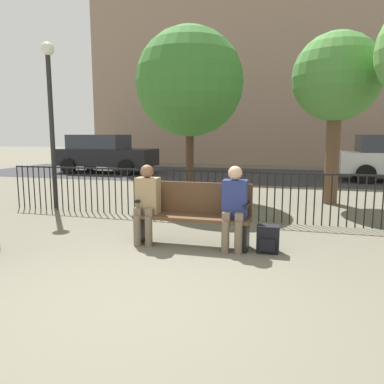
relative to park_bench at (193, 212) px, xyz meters
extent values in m
plane|color=#605B4C|center=(0.00, -2.18, -0.49)|extent=(80.00, 80.00, 0.00)
cube|color=#4C331E|center=(0.00, -0.08, -0.07)|extent=(1.71, 0.45, 0.05)
cube|color=#4C331E|center=(0.00, 0.12, 0.19)|extent=(1.71, 0.05, 0.47)
cube|color=black|center=(-0.80, -0.08, -0.29)|extent=(0.06, 0.38, 0.40)
cube|color=black|center=(0.80, -0.08, -0.29)|extent=(0.06, 0.38, 0.40)
cube|color=black|center=(-0.80, -0.08, 0.16)|extent=(0.06, 0.38, 0.04)
cube|color=black|center=(0.80, -0.08, 0.16)|extent=(0.06, 0.38, 0.04)
cylinder|color=brown|center=(-0.78, -0.30, -0.27)|extent=(0.11, 0.11, 0.45)
cylinder|color=brown|center=(-0.60, -0.30, -0.27)|extent=(0.11, 0.11, 0.45)
cube|color=brown|center=(-0.78, -0.20, 0.01)|extent=(0.11, 0.20, 0.12)
cube|color=brown|center=(-0.60, -0.20, 0.01)|extent=(0.11, 0.20, 0.12)
cube|color=#997F59|center=(-0.69, -0.08, 0.23)|extent=(0.34, 0.22, 0.54)
sphere|color=brown|center=(-0.69, -0.10, 0.59)|extent=(0.19, 0.19, 0.19)
cylinder|color=brown|center=(0.54, -0.30, -0.27)|extent=(0.11, 0.11, 0.45)
cylinder|color=brown|center=(0.72, -0.30, -0.27)|extent=(0.11, 0.11, 0.45)
cube|color=brown|center=(0.54, -0.20, 0.01)|extent=(0.11, 0.20, 0.12)
cube|color=brown|center=(0.72, -0.20, 0.01)|extent=(0.11, 0.20, 0.12)
cube|color=navy|center=(0.63, -0.08, 0.23)|extent=(0.34, 0.22, 0.55)
sphere|color=tan|center=(0.63, -0.10, 0.60)|extent=(0.20, 0.20, 0.20)
cube|color=black|center=(1.11, -0.12, -0.30)|extent=(0.30, 0.21, 0.38)
cube|color=black|center=(1.11, -0.24, -0.36)|extent=(0.21, 0.04, 0.17)
cylinder|color=black|center=(-4.50, 1.69, -0.02)|extent=(0.02, 0.02, 0.95)
cylinder|color=black|center=(-4.36, 1.69, -0.02)|extent=(0.02, 0.02, 0.95)
cylinder|color=black|center=(-4.22, 1.69, -0.02)|extent=(0.02, 0.02, 0.95)
cylinder|color=black|center=(-4.08, 1.69, -0.02)|extent=(0.02, 0.02, 0.95)
cylinder|color=black|center=(-3.94, 1.69, -0.02)|extent=(0.02, 0.02, 0.95)
cylinder|color=black|center=(-3.80, 1.69, -0.02)|extent=(0.02, 0.02, 0.95)
cylinder|color=black|center=(-3.66, 1.69, -0.02)|extent=(0.02, 0.02, 0.95)
cylinder|color=black|center=(-3.52, 1.69, -0.02)|extent=(0.02, 0.02, 0.95)
cylinder|color=black|center=(-3.38, 1.69, -0.02)|extent=(0.02, 0.02, 0.95)
cylinder|color=black|center=(-3.24, 1.69, -0.02)|extent=(0.02, 0.02, 0.95)
cylinder|color=black|center=(-3.10, 1.69, -0.02)|extent=(0.02, 0.02, 0.95)
cylinder|color=black|center=(-2.96, 1.69, -0.02)|extent=(0.02, 0.02, 0.95)
cylinder|color=black|center=(-2.82, 1.69, -0.02)|extent=(0.02, 0.02, 0.95)
cylinder|color=black|center=(-2.68, 1.69, -0.02)|extent=(0.02, 0.02, 0.95)
cylinder|color=black|center=(-2.54, 1.69, -0.02)|extent=(0.02, 0.02, 0.95)
cylinder|color=black|center=(-2.40, 1.69, -0.02)|extent=(0.02, 0.02, 0.95)
cylinder|color=black|center=(-2.26, 1.69, -0.02)|extent=(0.02, 0.02, 0.95)
cylinder|color=black|center=(-2.12, 1.69, -0.02)|extent=(0.02, 0.02, 0.95)
cylinder|color=black|center=(-1.98, 1.69, -0.02)|extent=(0.02, 0.02, 0.95)
cylinder|color=black|center=(-1.84, 1.69, -0.02)|extent=(0.02, 0.02, 0.95)
cylinder|color=black|center=(-1.70, 1.69, -0.02)|extent=(0.02, 0.02, 0.95)
cylinder|color=black|center=(-1.56, 1.69, -0.02)|extent=(0.02, 0.02, 0.95)
cylinder|color=black|center=(-1.42, 1.69, -0.02)|extent=(0.02, 0.02, 0.95)
cylinder|color=black|center=(-1.28, 1.69, -0.02)|extent=(0.02, 0.02, 0.95)
cylinder|color=black|center=(-1.14, 1.69, -0.02)|extent=(0.02, 0.02, 0.95)
cylinder|color=black|center=(-1.00, 1.69, -0.02)|extent=(0.02, 0.02, 0.95)
cylinder|color=black|center=(-0.86, 1.69, -0.02)|extent=(0.02, 0.02, 0.95)
cylinder|color=black|center=(-0.72, 1.69, -0.02)|extent=(0.02, 0.02, 0.95)
cylinder|color=black|center=(-0.58, 1.69, -0.02)|extent=(0.02, 0.02, 0.95)
cylinder|color=black|center=(-0.44, 1.69, -0.02)|extent=(0.02, 0.02, 0.95)
cylinder|color=black|center=(-0.30, 1.69, -0.02)|extent=(0.02, 0.02, 0.95)
cylinder|color=black|center=(-0.16, 1.69, -0.02)|extent=(0.02, 0.02, 0.95)
cylinder|color=black|center=(-0.02, 1.69, -0.02)|extent=(0.02, 0.02, 0.95)
cylinder|color=black|center=(0.12, 1.69, -0.02)|extent=(0.02, 0.02, 0.95)
cylinder|color=black|center=(0.26, 1.69, -0.02)|extent=(0.02, 0.02, 0.95)
cylinder|color=black|center=(0.40, 1.69, -0.02)|extent=(0.02, 0.02, 0.95)
cylinder|color=black|center=(0.54, 1.69, -0.02)|extent=(0.02, 0.02, 0.95)
cylinder|color=black|center=(0.68, 1.69, -0.02)|extent=(0.02, 0.02, 0.95)
cylinder|color=black|center=(0.82, 1.69, -0.02)|extent=(0.02, 0.02, 0.95)
cylinder|color=black|center=(0.96, 1.69, -0.02)|extent=(0.02, 0.02, 0.95)
cylinder|color=black|center=(1.10, 1.69, -0.02)|extent=(0.02, 0.02, 0.95)
cylinder|color=black|center=(1.24, 1.69, -0.02)|extent=(0.02, 0.02, 0.95)
cylinder|color=black|center=(1.38, 1.69, -0.02)|extent=(0.02, 0.02, 0.95)
cylinder|color=black|center=(1.52, 1.69, -0.02)|extent=(0.02, 0.02, 0.95)
cylinder|color=black|center=(1.66, 1.69, -0.02)|extent=(0.02, 0.02, 0.95)
cylinder|color=black|center=(1.80, 1.69, -0.02)|extent=(0.02, 0.02, 0.95)
cylinder|color=black|center=(1.94, 1.69, -0.02)|extent=(0.02, 0.02, 0.95)
cylinder|color=black|center=(2.08, 1.69, -0.02)|extent=(0.02, 0.02, 0.95)
cylinder|color=black|center=(2.22, 1.69, -0.02)|extent=(0.02, 0.02, 0.95)
cylinder|color=black|center=(2.36, 1.69, -0.02)|extent=(0.02, 0.02, 0.95)
cylinder|color=black|center=(2.50, 1.69, -0.02)|extent=(0.02, 0.02, 0.95)
cylinder|color=black|center=(2.64, 1.69, -0.02)|extent=(0.02, 0.02, 0.95)
cylinder|color=black|center=(2.78, 1.69, -0.02)|extent=(0.02, 0.02, 0.95)
cylinder|color=black|center=(2.92, 1.69, -0.02)|extent=(0.02, 0.02, 0.95)
cube|color=black|center=(0.00, 1.69, 0.44)|extent=(9.00, 0.03, 0.03)
cylinder|color=#422D1E|center=(-1.12, 3.83, 0.59)|extent=(0.20, 0.20, 2.16)
sphere|color=#38752D|center=(-1.12, 3.83, 2.40)|extent=(2.64, 2.64, 2.64)
cylinder|color=brown|center=(2.28, 4.07, 0.69)|extent=(0.32, 0.32, 2.37)
sphere|color=#478438|center=(2.28, 4.07, 2.43)|extent=(1.99, 1.99, 1.99)
cylinder|color=black|center=(-3.69, 1.89, 1.17)|extent=(0.10, 0.10, 3.33)
sphere|color=silver|center=(-3.69, 1.89, 2.92)|extent=(0.28, 0.28, 0.28)
cube|color=#2B2B2D|center=(0.00, 9.82, -0.49)|extent=(24.00, 6.00, 0.01)
cylinder|color=black|center=(3.76, 8.20, -0.17)|extent=(0.64, 0.20, 0.64)
cylinder|color=black|center=(3.76, 9.94, -0.17)|extent=(0.64, 0.20, 0.64)
cube|color=black|center=(-6.34, 9.28, 0.18)|extent=(4.20, 1.70, 0.70)
cube|color=#2D333D|center=(-6.65, 9.28, 0.83)|extent=(2.31, 1.56, 0.60)
cylinder|color=black|center=(-5.04, 8.41, -0.17)|extent=(0.64, 0.20, 0.64)
cylinder|color=black|center=(-5.04, 10.15, -0.17)|extent=(0.64, 0.20, 0.64)
cylinder|color=black|center=(-7.64, 8.41, -0.17)|extent=(0.64, 0.20, 0.64)
cylinder|color=black|center=(-7.64, 10.15, -0.17)|extent=(0.64, 0.20, 0.64)
cube|color=gray|center=(0.00, 17.82, 7.41)|extent=(20.00, 6.00, 15.80)
camera|label=1|loc=(1.40, -5.26, 1.13)|focal=35.00mm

